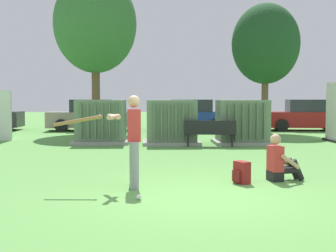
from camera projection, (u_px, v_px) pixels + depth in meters
The scene contains 14 objects.
ground_plane at pixel (205, 197), 7.58m from camera, with size 96.00×96.00×0.00m, color #5B9947.
transformer_west at pixel (101, 122), 16.63m from camera, with size 2.10×1.70×1.62m.
transformer_mid_west at pixel (171, 123), 16.39m from camera, with size 2.10×1.70×1.62m.
transformer_mid_east at pixel (242, 123), 16.46m from camera, with size 2.10×1.70×1.62m.
park_bench at pixel (210, 131), 15.49m from camera, with size 1.84×0.65×0.92m.
batter at pixel (131, 136), 8.37m from camera, with size 1.61×0.72×1.74m.
sports_ball at pixel (139, 197), 7.38m from camera, with size 0.09×0.09×0.09m, color white.
seated_spectator at pixel (280, 162), 9.08m from camera, with size 0.77×0.61×0.96m.
backpack at pixel (241, 173), 8.78m from camera, with size 0.35×0.38×0.44m.
tree_left at pixel (95, 24), 21.81m from camera, with size 4.06×4.06×7.75m.
tree_center_left at pixel (266, 44), 21.80m from camera, with size 3.31×3.31×6.32m.
parked_car_left_of_center at pixel (89, 116), 23.25m from camera, with size 4.30×2.12×1.62m.
parked_car_right_of_center at pixel (190, 116), 23.55m from camera, with size 4.32×2.16×1.62m.
parked_car_rightmost at pixel (306, 116), 23.28m from camera, with size 4.38×2.31×1.62m.
Camera 1 is at (-0.92, -7.46, 1.68)m, focal length 47.56 mm.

